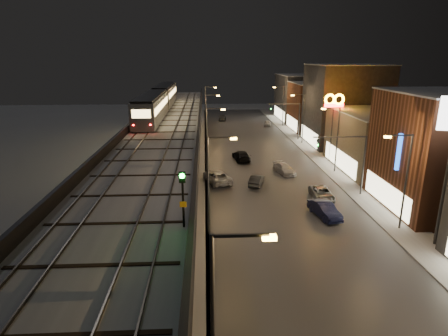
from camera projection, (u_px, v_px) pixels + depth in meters
name	position (u px, v px, depth m)	size (l,w,h in m)	color
ground	(224.00, 336.00, 21.48)	(220.00, 220.00, 0.00)	silver
road_surface	(262.00, 165.00, 55.34)	(17.00, 120.00, 0.06)	#46474D
sidewalk_right	(329.00, 164.00, 55.82)	(4.00, 120.00, 0.14)	#9FA1A8
under_viaduct_pavement	(171.00, 166.00, 54.67)	(11.00, 120.00, 0.06)	#9FA1A8
elevated_viaduct	(167.00, 133.00, 50.06)	(9.00, 100.00, 6.30)	black
viaduct_trackbed	(167.00, 127.00, 49.96)	(8.40, 100.00, 0.32)	#B2B7C1
viaduct_parapet_streetside	(199.00, 123.00, 50.07)	(0.30, 100.00, 1.10)	black
viaduct_parapet_far	(134.00, 124.00, 49.64)	(0.30, 100.00, 1.10)	black
building_c	(384.00, 141.00, 52.12)	(12.20, 15.20, 8.16)	brown
building_d	(344.00, 105.00, 66.58)	(12.20, 13.20, 14.16)	#292930
building_e	(320.00, 107.00, 80.55)	(12.20, 12.20, 10.16)	brown
building_f	(304.00, 97.00, 93.80)	(12.20, 16.20, 11.16)	#37373A
streetlight_left_0	(219.00, 318.00, 15.18)	(2.57, 0.28, 9.00)	#38383A
streetlight_left_1	(211.00, 179.00, 32.41)	(2.57, 0.28, 9.00)	#38383A
streetlight_right_1	(404.00, 176.00, 33.25)	(2.56, 0.28, 9.00)	#38383A
streetlight_left_2	(209.00, 136.00, 49.63)	(2.57, 0.28, 9.00)	#38383A
streetlight_right_2	(336.00, 135.00, 50.48)	(2.56, 0.28, 9.00)	#38383A
streetlight_left_3	(207.00, 116.00, 66.86)	(2.57, 0.28, 9.00)	#38383A
streetlight_right_3	(302.00, 115.00, 67.70)	(2.56, 0.28, 9.00)	#38383A
streetlight_left_4	(207.00, 104.00, 84.08)	(2.57, 0.28, 9.00)	#38383A
streetlight_right_4	(282.00, 103.00, 84.93)	(2.56, 0.28, 9.00)	#38383A
traffic_light_rig_a	(354.00, 158.00, 42.03)	(6.10, 0.34, 7.00)	#38383A
traffic_light_rig_b	(293.00, 117.00, 70.74)	(6.10, 0.34, 7.00)	#38383A
subway_train	(159.00, 100.00, 62.78)	(3.06, 37.73, 3.66)	gray
rail_signal	(183.00, 188.00, 19.38)	(0.36, 0.44, 3.14)	black
car_near_white	(257.00, 180.00, 46.44)	(1.36, 3.89, 1.28)	#393A3F
car_mid_silver	(217.00, 177.00, 47.38)	(2.53, 5.50, 1.53)	silver
car_mid_dark	(241.00, 156.00, 57.41)	(2.11, 5.20, 1.51)	black
car_far_white	(222.00, 118.00, 93.48)	(1.71, 4.26, 1.45)	#3A3C3F
car_onc_silver	(325.00, 210.00, 37.15)	(1.59, 4.55, 1.50)	black
car_onc_dark	(322.00, 194.00, 41.87)	(2.14, 4.63, 1.29)	gray
car_onc_white	(284.00, 169.00, 51.04)	(1.80, 4.43, 1.29)	silver
car_onc_red	(267.00, 124.00, 85.81)	(1.53, 3.81, 1.30)	#A1A3A6
sign_mcdonalds	(334.00, 107.00, 54.68)	(3.05, 0.51, 10.25)	#38383A
sign_carwash	(405.00, 159.00, 36.39)	(1.61, 0.35, 8.33)	#38383A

